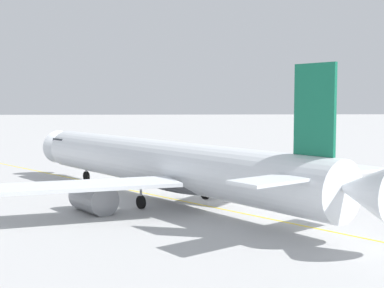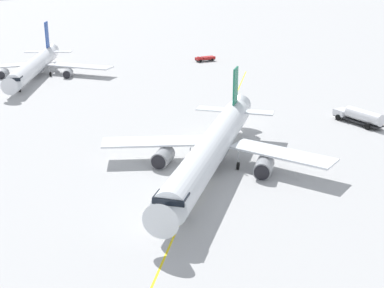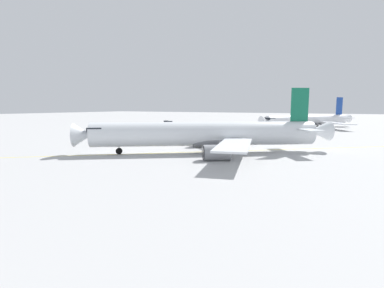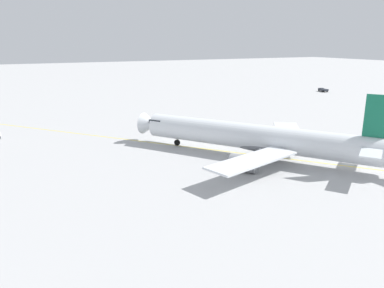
% 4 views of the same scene
% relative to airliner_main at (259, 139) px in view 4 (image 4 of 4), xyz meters
% --- Properties ---
extents(ground_plane, '(600.00, 600.00, 0.00)m').
position_rel_airliner_main_xyz_m(ground_plane, '(-0.58, -2.87, -3.14)').
color(ground_plane, '#B2B2B2').
extents(airliner_main, '(38.94, 30.00, 11.41)m').
position_rel_airliner_main_xyz_m(airliner_main, '(0.00, 0.00, 0.00)').
color(airliner_main, silver).
rests_on(airliner_main, ground_plane).
extents(baggage_truck_truck, '(4.43, 2.61, 1.22)m').
position_rel_airliner_main_xyz_m(baggage_truck_truck, '(55.91, -71.08, -2.42)').
color(baggage_truck_truck, '#232326').
rests_on(baggage_truck_truck, ground_plane).
extents(taxiway_centreline, '(99.85, 82.95, 0.01)m').
position_rel_airliner_main_xyz_m(taxiway_centreline, '(-1.95, -3.22, -3.13)').
color(taxiway_centreline, yellow).
rests_on(taxiway_centreline, ground_plane).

